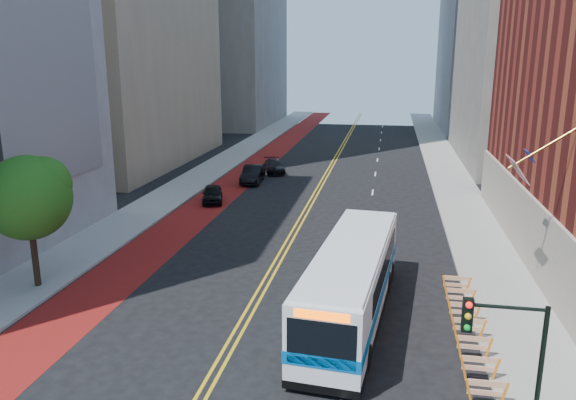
% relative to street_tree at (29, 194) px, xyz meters
% --- Properties ---
extents(ground, '(160.00, 160.00, 0.00)m').
position_rel_street_tree_xyz_m(ground, '(11.24, -6.04, -4.91)').
color(ground, black).
rests_on(ground, ground).
extents(sidewalk_left, '(4.00, 140.00, 0.15)m').
position_rel_street_tree_xyz_m(sidewalk_left, '(-0.76, 23.96, -4.84)').
color(sidewalk_left, gray).
rests_on(sidewalk_left, ground).
extents(sidewalk_right, '(4.00, 140.00, 0.15)m').
position_rel_street_tree_xyz_m(sidewalk_right, '(23.24, 23.96, -4.84)').
color(sidewalk_right, gray).
rests_on(sidewalk_right, ground).
extents(bus_lane_paint, '(3.60, 140.00, 0.01)m').
position_rel_street_tree_xyz_m(bus_lane_paint, '(3.14, 23.96, -4.91)').
color(bus_lane_paint, maroon).
rests_on(bus_lane_paint, ground).
extents(center_line_inner, '(0.14, 140.00, 0.01)m').
position_rel_street_tree_xyz_m(center_line_inner, '(11.06, 23.96, -4.91)').
color(center_line_inner, gold).
rests_on(center_line_inner, ground).
extents(center_line_outer, '(0.14, 140.00, 0.01)m').
position_rel_street_tree_xyz_m(center_line_outer, '(11.42, 23.96, -4.91)').
color(center_line_outer, gold).
rests_on(center_line_outer, ground).
extents(lane_dashes, '(0.14, 98.20, 0.01)m').
position_rel_street_tree_xyz_m(lane_dashes, '(16.04, 31.96, -4.90)').
color(lane_dashes, silver).
rests_on(lane_dashes, ground).
extents(construction_barriers, '(1.42, 10.91, 1.00)m').
position_rel_street_tree_xyz_m(construction_barriers, '(20.84, -2.62, -4.24)').
color(construction_barriers, orange).
rests_on(construction_barriers, ground).
extents(street_tree, '(4.20, 4.20, 6.70)m').
position_rel_street_tree_xyz_m(street_tree, '(0.00, 0.00, 0.00)').
color(street_tree, black).
rests_on(street_tree, sidewalk_left).
extents(traffic_signal, '(2.21, 0.34, 5.07)m').
position_rel_street_tree_xyz_m(traffic_signal, '(20.66, -9.55, -1.19)').
color(traffic_signal, black).
rests_on(traffic_signal, sidewalk_right).
extents(transit_bus, '(3.92, 12.84, 3.48)m').
position_rel_street_tree_xyz_m(transit_bus, '(15.91, -0.63, -3.10)').
color(transit_bus, silver).
rests_on(transit_bus, ground).
extents(car_a, '(2.63, 4.24, 1.35)m').
position_rel_street_tree_xyz_m(car_a, '(3.35, 18.31, -4.24)').
color(car_a, black).
rests_on(car_a, ground).
extents(car_b, '(1.97, 4.87, 1.57)m').
position_rel_street_tree_xyz_m(car_b, '(4.84, 25.99, -4.12)').
color(car_b, black).
rests_on(car_b, ground).
extents(car_c, '(3.21, 4.84, 1.30)m').
position_rel_street_tree_xyz_m(car_c, '(5.87, 30.78, -4.26)').
color(car_c, black).
rests_on(car_c, ground).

